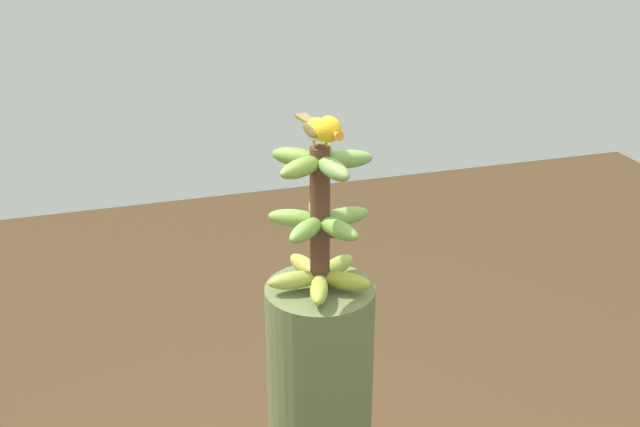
# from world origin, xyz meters

# --- Properties ---
(banana_bunch) EXTENTS (0.25, 0.25, 0.35)m
(banana_bunch) POSITION_xyz_m (-0.00, 0.00, 1.57)
(banana_bunch) COLOR #4C2D1E
(banana_bunch) RESTS_ON banana_tree
(perched_bird) EXTENTS (0.21, 0.07, 0.08)m
(perched_bird) POSITION_xyz_m (0.01, 0.00, 1.79)
(perched_bird) COLOR #C68933
(perched_bird) RESTS_ON banana_bunch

